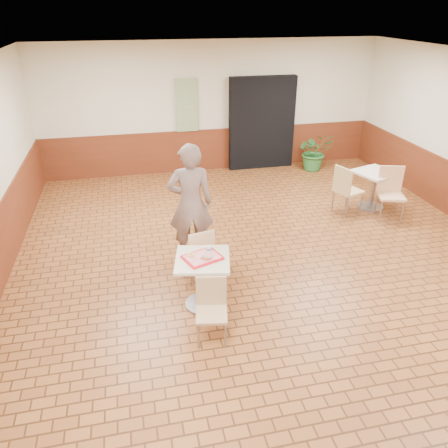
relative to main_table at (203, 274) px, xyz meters
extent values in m
cube|color=brown|center=(1.20, 0.37, -0.50)|extent=(8.00, 10.00, 0.01)
cube|color=white|center=(1.20, 0.37, 2.50)|extent=(8.00, 10.00, 0.01)
cube|color=beige|center=(1.20, 5.37, 1.00)|extent=(8.00, 0.01, 3.00)
cube|color=#5A2511|center=(1.20, 5.35, 0.00)|extent=(8.00, 0.04, 1.00)
cube|color=black|center=(2.40, 5.25, 0.60)|extent=(1.60, 0.22, 2.20)
cube|color=gray|center=(0.60, 5.31, 1.10)|extent=(0.50, 0.03, 1.20)
cube|color=beige|center=(0.00, 0.00, 0.22)|extent=(0.70, 0.70, 0.04)
cylinder|color=gray|center=(0.00, 0.00, -0.15)|extent=(0.08, 0.08, 0.70)
cylinder|color=gray|center=(0.00, 0.00, -0.48)|extent=(0.51, 0.51, 0.03)
cube|color=tan|center=(-0.02, -0.70, -0.12)|extent=(0.43, 0.43, 0.04)
cube|color=tan|center=(0.01, -0.54, 0.10)|extent=(0.37, 0.10, 0.41)
cylinder|color=gray|center=(-0.21, -0.83, -0.32)|extent=(0.03, 0.03, 0.36)
cylinder|color=gray|center=(0.10, -0.89, -0.32)|extent=(0.03, 0.03, 0.36)
cylinder|color=gray|center=(-0.15, -0.52, -0.32)|extent=(0.03, 0.03, 0.36)
cylinder|color=gray|center=(0.16, -0.58, -0.32)|extent=(0.03, 0.03, 0.36)
cube|color=#E1B487|center=(0.04, 0.67, -0.09)|extent=(0.47, 0.47, 0.04)
cube|color=#E1B487|center=(0.08, 0.50, 0.14)|extent=(0.39, 0.11, 0.43)
cylinder|color=gray|center=(0.17, 0.87, -0.31)|extent=(0.03, 0.03, 0.38)
cylinder|color=gray|center=(-0.16, 0.80, -0.31)|extent=(0.03, 0.03, 0.38)
cylinder|color=gray|center=(0.24, 0.54, -0.31)|extent=(0.03, 0.03, 0.38)
cylinder|color=gray|center=(-0.09, 0.47, -0.31)|extent=(0.03, 0.03, 0.38)
imported|color=#74605A|center=(0.05, 1.27, 0.46)|extent=(0.72, 0.50, 1.91)
cube|color=red|center=(0.00, 0.00, 0.25)|extent=(0.46, 0.36, 0.03)
cube|color=#E18585|center=(0.00, 0.00, 0.27)|extent=(0.41, 0.31, 0.00)
torus|color=#DDB050|center=(-0.14, 0.05, 0.28)|extent=(0.12, 0.12, 0.03)
ellipsoid|color=#BC6537|center=(0.04, -0.08, 0.29)|extent=(0.16, 0.12, 0.04)
cube|color=beige|center=(0.04, -0.08, 0.31)|extent=(0.14, 0.10, 0.01)
ellipsoid|color=#9F6516|center=(-0.02, -0.05, 0.28)|extent=(0.04, 0.03, 0.02)
cylinder|color=silver|center=(0.10, 0.09, 0.32)|extent=(0.07, 0.07, 0.09)
cylinder|color=blue|center=(0.10, 0.09, 0.32)|extent=(0.07, 0.07, 0.02)
cube|color=beige|center=(3.87, 2.41, 0.24)|extent=(0.72, 0.72, 0.04)
cylinder|color=gray|center=(3.87, 2.41, -0.14)|extent=(0.08, 0.08, 0.72)
cylinder|color=gray|center=(3.87, 2.41, -0.48)|extent=(0.52, 0.52, 0.03)
cube|color=#CFB77C|center=(3.27, 2.30, -0.04)|extent=(0.56, 0.56, 0.04)
cube|color=#CFB77C|center=(3.08, 2.23, 0.22)|extent=(0.17, 0.43, 0.49)
cylinder|color=gray|center=(3.51, 2.18, -0.28)|extent=(0.03, 0.03, 0.44)
cylinder|color=gray|center=(3.39, 2.54, -0.28)|extent=(0.03, 0.03, 0.44)
cylinder|color=gray|center=(3.15, 2.05, -0.28)|extent=(0.03, 0.03, 0.44)
cylinder|color=gray|center=(3.03, 2.42, -0.28)|extent=(0.03, 0.03, 0.44)
cube|color=#E8B88B|center=(3.92, 1.86, -0.03)|extent=(0.57, 0.57, 0.04)
cube|color=#E8B88B|center=(3.98, 2.06, 0.24)|extent=(0.45, 0.17, 0.50)
cylinder|color=gray|center=(3.67, 1.73, -0.27)|extent=(0.03, 0.03, 0.45)
cylinder|color=gray|center=(4.05, 1.62, -0.27)|extent=(0.03, 0.03, 0.45)
cylinder|color=gray|center=(3.79, 2.11, -0.27)|extent=(0.03, 0.03, 0.45)
cylinder|color=gray|center=(4.16, 1.99, -0.27)|extent=(0.03, 0.03, 0.45)
imported|color=#2E7432|center=(3.63, 4.77, -0.04)|extent=(0.87, 0.76, 0.92)
camera|label=1|loc=(-0.79, -4.80, 3.21)|focal=35.00mm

